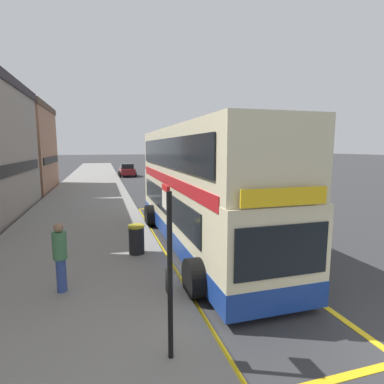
{
  "coord_description": "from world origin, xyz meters",
  "views": [
    {
      "loc": [
        -5.89,
        -2.93,
        3.68
      ],
      "look_at": [
        -2.83,
        7.44,
        2.1
      ],
      "focal_mm": 28.49,
      "sensor_mm": 36.0,
      "label": 1
    }
  ],
  "objects_px": {
    "double_decker_bus": "(198,191)",
    "pedestrian_waiting_near_sign": "(60,255)",
    "bus_stop_sign": "(169,261)",
    "parked_car_maroon_distant": "(127,170)",
    "litter_bin": "(136,239)",
    "parked_car_black_behind": "(165,167)"
  },
  "relations": [
    {
      "from": "double_decker_bus",
      "to": "pedestrian_waiting_near_sign",
      "type": "bearing_deg",
      "value": -145.3
    },
    {
      "from": "bus_stop_sign",
      "to": "double_decker_bus",
      "type": "bearing_deg",
      "value": 68.4
    },
    {
      "from": "parked_car_black_behind",
      "to": "litter_bin",
      "type": "relative_size",
      "value": 4.28
    },
    {
      "from": "double_decker_bus",
      "to": "pedestrian_waiting_near_sign",
      "type": "xyz_separation_m",
      "value": [
        -4.51,
        -3.12,
        -0.98
      ]
    },
    {
      "from": "parked_car_black_behind",
      "to": "parked_car_maroon_distant",
      "type": "xyz_separation_m",
      "value": [
        -5.8,
        -4.02,
        0.0
      ]
    },
    {
      "from": "double_decker_bus",
      "to": "pedestrian_waiting_near_sign",
      "type": "height_order",
      "value": "double_decker_bus"
    },
    {
      "from": "double_decker_bus",
      "to": "pedestrian_waiting_near_sign",
      "type": "relative_size",
      "value": 6.59
    },
    {
      "from": "double_decker_bus",
      "to": "bus_stop_sign",
      "type": "distance_m",
      "value": 6.63
    },
    {
      "from": "parked_car_black_behind",
      "to": "litter_bin",
      "type": "height_order",
      "value": "parked_car_black_behind"
    },
    {
      "from": "double_decker_bus",
      "to": "parked_car_black_behind",
      "type": "height_order",
      "value": "double_decker_bus"
    },
    {
      "from": "parked_car_maroon_distant",
      "to": "bus_stop_sign",
      "type": "bearing_deg",
      "value": 86.83
    },
    {
      "from": "parked_car_maroon_distant",
      "to": "litter_bin",
      "type": "distance_m",
      "value": 29.96
    },
    {
      "from": "double_decker_bus",
      "to": "bus_stop_sign",
      "type": "height_order",
      "value": "double_decker_bus"
    },
    {
      "from": "bus_stop_sign",
      "to": "pedestrian_waiting_near_sign",
      "type": "bearing_deg",
      "value": 124.21
    },
    {
      "from": "parked_car_maroon_distant",
      "to": "pedestrian_waiting_near_sign",
      "type": "xyz_separation_m",
      "value": [
        -4.13,
        -32.13,
        0.29
      ]
    },
    {
      "from": "bus_stop_sign",
      "to": "litter_bin",
      "type": "relative_size",
      "value": 2.99
    },
    {
      "from": "double_decker_bus",
      "to": "bus_stop_sign",
      "type": "bearing_deg",
      "value": -111.6
    },
    {
      "from": "double_decker_bus",
      "to": "parked_car_maroon_distant",
      "type": "relative_size",
      "value": 2.73
    },
    {
      "from": "bus_stop_sign",
      "to": "parked_car_maroon_distant",
      "type": "xyz_separation_m",
      "value": [
        2.06,
        35.18,
        -1.04
      ]
    },
    {
      "from": "bus_stop_sign",
      "to": "parked_car_maroon_distant",
      "type": "relative_size",
      "value": 0.7
    },
    {
      "from": "double_decker_bus",
      "to": "litter_bin",
      "type": "bearing_deg",
      "value": -160.15
    },
    {
      "from": "pedestrian_waiting_near_sign",
      "to": "litter_bin",
      "type": "height_order",
      "value": "pedestrian_waiting_near_sign"
    }
  ]
}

